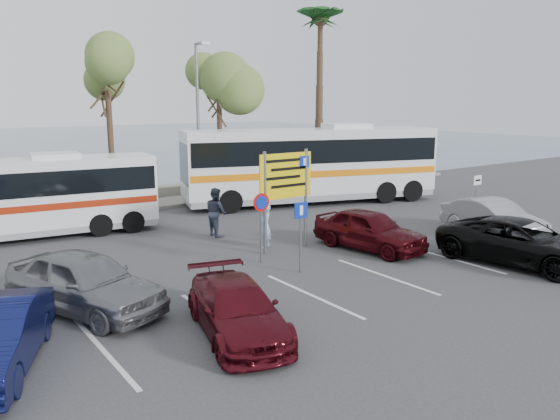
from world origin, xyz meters
TOP-DOWN VIEW (x-y plane):
  - ground at (0.00, 0.00)m, footprint 120.00×120.00m
  - kerb_strip at (0.00, 14.00)m, footprint 44.00×2.40m
  - seawall at (0.00, 16.00)m, footprint 48.00×0.80m
  - tree_mid at (-1.50, 14.00)m, footprint 3.20×3.20m
  - tree_right at (4.50, 14.00)m, footprint 3.20×3.20m
  - palm_tree at (11.50, 14.00)m, footprint 4.80×4.80m
  - street_lamp_right at (3.00, 13.52)m, footprint 0.45×1.15m
  - direction_sign at (1.00, 3.20)m, footprint 2.20×0.12m
  - sign_no_stop at (-0.60, 2.38)m, footprint 0.60×0.08m
  - sign_parking at (-0.20, 0.79)m, footprint 0.50×0.07m
  - sign_taxi at (9.80, 1.49)m, footprint 0.50×0.07m
  - lane_markings at (-1.14, -1.00)m, footprint 12.02×4.20m
  - coach_bus_left at (-6.56, 10.50)m, footprint 10.77×3.57m
  - coach_bus_right at (7.56, 9.87)m, footprint 13.46×6.63m
  - car_silver_a at (-6.60, 1.50)m, footprint 3.50×4.98m
  - car_maroon at (-4.20, -1.97)m, footprint 2.73×4.49m
  - car_red at (3.50, 1.50)m, footprint 2.30×4.51m
  - suv_black at (6.26, -2.72)m, footprint 3.15×5.59m
  - car_silver_b at (8.85, 0.01)m, footprint 2.37×4.66m
  - pedestrian_near at (0.59, 3.90)m, footprint 0.71×0.64m
  - pedestrian_far at (0.00, 6.50)m, footprint 0.76×0.96m

SIDE VIEW (x-z plane):
  - ground at x=0.00m, z-range 0.00..0.00m
  - lane_markings at x=-1.14m, z-range 0.00..0.01m
  - kerb_strip at x=0.00m, z-range 0.00..0.15m
  - seawall at x=0.00m, z-range 0.00..0.60m
  - car_maroon at x=-4.20m, z-range 0.00..1.22m
  - car_silver_b at x=8.85m, z-range 0.00..1.46m
  - car_red at x=3.50m, z-range 0.00..1.47m
  - suv_black at x=6.26m, z-range 0.00..1.47m
  - car_silver_a at x=-6.60m, z-range 0.00..1.58m
  - pedestrian_near at x=0.59m, z-range 0.00..1.62m
  - pedestrian_far at x=0.00m, z-range 0.00..1.94m
  - sign_taxi at x=9.80m, z-range 0.32..2.52m
  - sign_parking at x=-0.20m, z-range 0.34..2.59m
  - coach_bus_left at x=-6.56m, z-range -0.12..3.18m
  - sign_no_stop at x=-0.60m, z-range 0.40..2.75m
  - coach_bus_right at x=7.56m, z-range -0.15..3.97m
  - direction_sign at x=1.00m, z-range 0.63..4.23m
  - street_lamp_right at x=3.00m, z-range 0.59..8.60m
  - tree_right at x=4.50m, z-range 2.47..9.87m
  - tree_mid at x=-1.50m, z-range 2.65..10.65m
  - palm_tree at x=11.50m, z-range 4.27..15.47m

